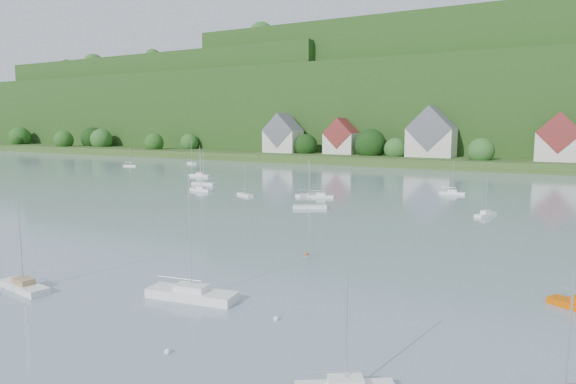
{
  "coord_description": "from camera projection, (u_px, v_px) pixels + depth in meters",
  "views": [
    {
      "loc": [
        47.44,
        6.03,
        14.71
      ],
      "look_at": [
        9.29,
        75.0,
        4.0
      ],
      "focal_mm": 31.44,
      "sensor_mm": 36.0,
      "label": 1
    }
  ],
  "objects": [
    {
      "name": "mooring_buoy_4",
      "position": [
        276.0,
        320.0,
        37.99
      ],
      "size": [
        0.41,
        0.41,
        0.41
      ],
      "primitive_type": "sphere",
      "color": "white",
      "rests_on": "ground"
    },
    {
      "name": "near_sailboat_4",
      "position": [
        192.0,
        293.0,
        42.46
      ],
      "size": [
        8.1,
        3.36,
        10.61
      ],
      "rotation": [
        0.0,
        0.0,
        0.15
      ],
      "color": "white",
      "rests_on": "ground"
    },
    {
      "name": "village_building_0",
      "position": [
        283.0,
        136.0,
        206.74
      ],
      "size": [
        14.0,
        10.4,
        16.0
      ],
      "color": "silver",
      "rests_on": "far_shore_strip"
    },
    {
      "name": "mooring_buoy_1",
      "position": [
        167.0,
        353.0,
        32.52
      ],
      "size": [
        0.41,
        0.41,
        0.41
      ],
      "primitive_type": "sphere",
      "color": "white",
      "rests_on": "ground"
    },
    {
      "name": "forested_ridge",
      "position": [
        461.0,
        107.0,
        249.11
      ],
      "size": [
        620.0,
        181.22,
        69.89
      ],
      "color": "#1D4114",
      "rests_on": "ground"
    },
    {
      "name": "village_building_3",
      "position": [
        559.0,
        141.0,
        157.93
      ],
      "size": [
        13.0,
        10.4,
        15.5
      ],
      "color": "silver",
      "rests_on": "far_shore_strip"
    },
    {
      "name": "village_building_2",
      "position": [
        431.0,
        136.0,
        178.73
      ],
      "size": [
        16.0,
        11.44,
        18.0
      ],
      "color": "silver",
      "rests_on": "far_shore_strip"
    },
    {
      "name": "mooring_buoy_2",
      "position": [
        306.0,
        255.0,
        56.88
      ],
      "size": [
        0.44,
        0.44,
        0.44
      ],
      "primitive_type": "sphere",
      "color": "#D2571F",
      "rests_on": "ground"
    },
    {
      "name": "far_sailboat_cluster",
      "position": [
        402.0,
        188.0,
        113.79
      ],
      "size": [
        189.91,
        71.82,
        8.71
      ],
      "color": "white",
      "rests_on": "ground"
    },
    {
      "name": "village_building_1",
      "position": [
        341.0,
        139.0,
        196.59
      ],
      "size": [
        12.0,
        9.36,
        14.0
      ],
      "color": "silver",
      "rests_on": "far_shore_strip"
    },
    {
      "name": "far_shore_strip",
      "position": [
        425.0,
        158.0,
        192.72
      ],
      "size": [
        600.0,
        60.0,
        3.0
      ],
      "primitive_type": "cube",
      "color": "#2D4A1B",
      "rests_on": "ground"
    },
    {
      "name": "near_sailboat_2",
      "position": [
        24.0,
        285.0,
        44.8
      ],
      "size": [
        6.19,
        2.49,
        8.13
      ],
      "rotation": [
        0.0,
        0.0,
        -0.14
      ],
      "color": "white",
      "rests_on": "ground"
    }
  ]
}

